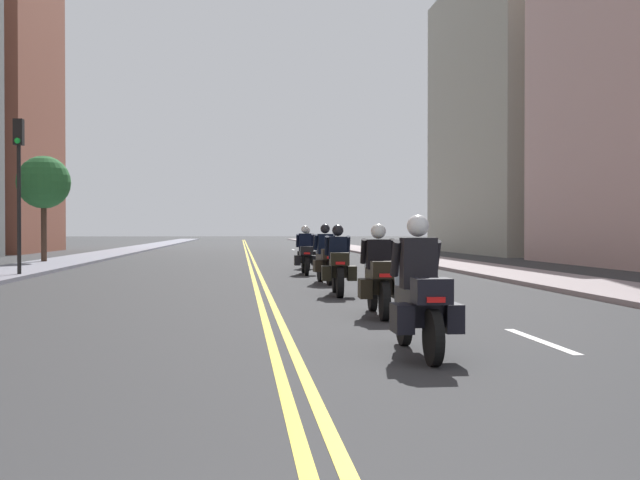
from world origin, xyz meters
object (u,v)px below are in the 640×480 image
Objects in this scene: motorcycle_0 at (420,299)px; motorcycle_3 at (326,260)px; motorcycle_1 at (379,278)px; motorcycle_5 at (307,251)px; motorcycle_4 at (305,255)px; traffic_light_near at (19,169)px; street_tree_1 at (44,183)px; motorcycle_2 at (338,267)px.

motorcycle_3 is (0.26, 12.29, -0.01)m from motorcycle_0.
motorcycle_1 is 8.10m from motorcycle_3.
motorcycle_3 is 8.41m from motorcycle_5.
motorcycle_0 is 16.68m from motorcycle_4.
traffic_light_near reaches higher than motorcycle_4.
street_tree_1 is (-10.50, 25.73, 2.84)m from motorcycle_0.
motorcycle_1 is 12.50m from motorcycle_4.
motorcycle_3 is 0.46× the size of traffic_light_near.
traffic_light_near reaches higher than motorcycle_2.
motorcycle_0 is 1.00× the size of motorcycle_2.
motorcycle_0 reaches higher than motorcycle_1.
motorcycle_4 reaches higher than motorcycle_5.
motorcycle_5 is 0.46× the size of street_tree_1.
motorcycle_2 is 20.47m from street_tree_1.
motorcycle_4 is 0.46× the size of street_tree_1.
motorcycle_0 is 0.98× the size of motorcycle_1.
motorcycle_2 is at bearing -39.42° from traffic_light_near.
motorcycle_5 is (0.21, 8.40, -0.01)m from motorcycle_3.
motorcycle_4 reaches higher than motorcycle_2.
motorcycle_4 is 0.44× the size of traffic_light_near.
motorcycle_1 is 16.50m from motorcycle_5.
motorcycle_0 is 12.29m from motorcycle_3.
motorcycle_4 is at bearing 5.56° from traffic_light_near.
motorcycle_0 is 8.47m from motorcycle_2.
motorcycle_4 is 14.20m from street_tree_1.
motorcycle_2 reaches higher than motorcycle_5.
motorcycle_2 is 1.01× the size of motorcycle_4.
street_tree_1 is at bearing 99.60° from traffic_light_near.
traffic_light_near is (-8.83, 15.81, 2.67)m from motorcycle_0.
traffic_light_near reaches higher than street_tree_1.
motorcycle_3 is at bearing 92.58° from motorcycle_1.
motorcycle_3 is (-0.02, 8.10, 0.01)m from motorcycle_1.
motorcycle_0 is at bearing -89.43° from motorcycle_4.
motorcycle_0 is at bearing -67.80° from street_tree_1.
motorcycle_4 is at bearing 93.68° from motorcycle_2.
motorcycle_0 is 18.31m from traffic_light_near.
street_tree_1 is at bearing 124.92° from motorcycle_2.
street_tree_1 is at bearing 156.38° from motorcycle_5.
motorcycle_3 reaches higher than motorcycle_2.
motorcycle_2 is 0.46× the size of street_tree_1.
motorcycle_3 is at bearing -21.24° from traffic_light_near.
motorcycle_5 is at bearing 91.78° from motorcycle_1.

